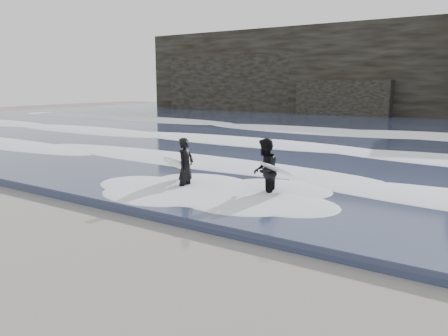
{
  "coord_description": "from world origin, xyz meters",
  "views": [
    {
      "loc": [
        7.29,
        -5.32,
        3.65
      ],
      "look_at": [
        -0.21,
        6.06,
        1.0
      ],
      "focal_mm": 35.0,
      "sensor_mm": 36.0,
      "label": 1
    }
  ],
  "objects": [
    {
      "name": "foam_near",
      "position": [
        0.0,
        9.0,
        0.4
      ],
      "size": [
        60.0,
        3.2,
        0.2
      ],
      "primitive_type": "ellipsoid",
      "color": "white",
      "rests_on": "sea"
    },
    {
      "name": "foam_mid",
      "position": [
        0.0,
        16.0,
        0.42
      ],
      "size": [
        60.0,
        4.0,
        0.24
      ],
      "primitive_type": "ellipsoid",
      "color": "white",
      "rests_on": "sea"
    },
    {
      "name": "surfer_right",
      "position": [
        1.11,
        6.37,
        1.01
      ],
      "size": [
        1.28,
        1.83,
        2.01
      ],
      "color": "black",
      "rests_on": "ground"
    },
    {
      "name": "sea",
      "position": [
        0.0,
        29.0,
        0.15
      ],
      "size": [
        90.0,
        52.0,
        0.3
      ],
      "primitive_type": "cube",
      "color": "#2D3652",
      "rests_on": "ground"
    },
    {
      "name": "surfer_left",
      "position": [
        -1.59,
        5.75,
        0.96
      ],
      "size": [
        1.26,
        2.1,
        1.91
      ],
      "color": "black",
      "rests_on": "ground"
    },
    {
      "name": "headland",
      "position": [
        0.0,
        46.0,
        5.0
      ],
      "size": [
        70.0,
        9.0,
        10.0
      ],
      "primitive_type": "cube",
      "color": "black",
      "rests_on": "ground"
    },
    {
      "name": "ground",
      "position": [
        0.0,
        0.0,
        0.0
      ],
      "size": [
        120.0,
        120.0,
        0.0
      ],
      "primitive_type": "plane",
      "color": "#7A615B",
      "rests_on": "ground"
    },
    {
      "name": "foam_far",
      "position": [
        0.0,
        25.0,
        0.45
      ],
      "size": [
        60.0,
        4.8,
        0.3
      ],
      "primitive_type": "ellipsoid",
      "color": "white",
      "rests_on": "sea"
    }
  ]
}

